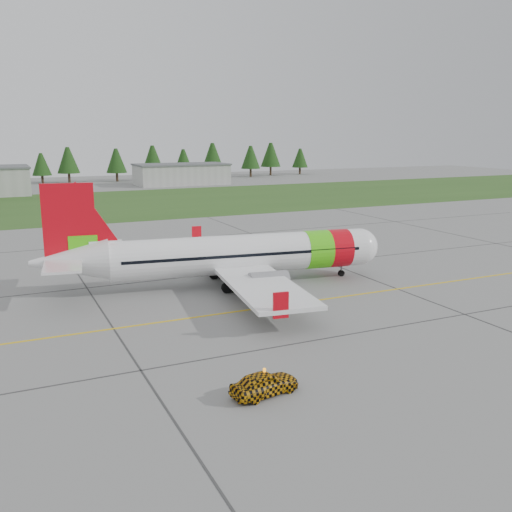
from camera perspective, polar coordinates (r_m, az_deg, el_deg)
name	(u,v)px	position (r m, az deg, el deg)	size (l,w,h in m)	color
ground	(356,333)	(40.34, 9.93, -7.63)	(320.00, 320.00, 0.00)	gray
aircraft	(234,255)	(51.58, -2.22, 0.11)	(31.61, 29.39, 9.60)	white
follow_me_car	(264,361)	(30.25, 0.85, -10.44)	(1.53, 1.30, 3.81)	#E79F0C
grass_strip	(116,204)	(115.90, -13.86, 5.11)	(320.00, 50.00, 0.03)	#30561E
taxi_guideline	(299,303)	(46.76, 4.34, -4.68)	(120.00, 0.25, 0.02)	gold
hangar_east	(181,175)	(156.61, -7.46, 8.05)	(24.00, 12.00, 5.20)	#A8A8A3
treeline	(75,164)	(170.63, -17.69, 8.73)	(160.00, 8.00, 10.00)	#1C3F14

